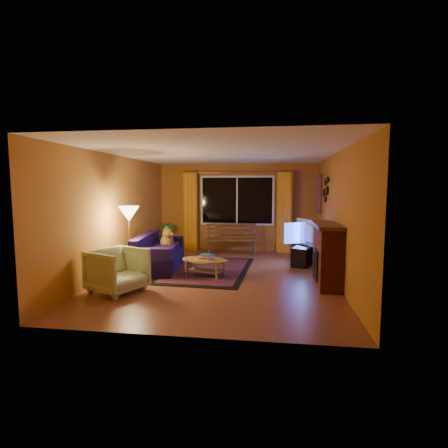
# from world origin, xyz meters

# --- Properties ---
(floor) EXTENTS (4.50, 6.00, 0.02)m
(floor) POSITION_xyz_m (0.00, 0.00, -0.01)
(floor) COLOR brown
(floor) RESTS_ON ground
(ceiling) EXTENTS (4.50, 6.00, 0.02)m
(ceiling) POSITION_xyz_m (0.00, 0.00, 2.51)
(ceiling) COLOR white
(ceiling) RESTS_ON ground
(wall_back) EXTENTS (4.50, 0.02, 2.50)m
(wall_back) POSITION_xyz_m (0.00, 3.01, 1.25)
(wall_back) COLOR #B47029
(wall_back) RESTS_ON ground
(wall_left) EXTENTS (0.02, 6.00, 2.50)m
(wall_left) POSITION_xyz_m (-2.26, 0.00, 1.25)
(wall_left) COLOR #B47029
(wall_left) RESTS_ON ground
(wall_right) EXTENTS (0.02, 6.00, 2.50)m
(wall_right) POSITION_xyz_m (2.26, 0.00, 1.25)
(wall_right) COLOR #B47029
(wall_right) RESTS_ON ground
(window) EXTENTS (2.00, 0.02, 1.30)m
(window) POSITION_xyz_m (0.00, 2.94, 1.45)
(window) COLOR black
(window) RESTS_ON wall_back
(curtain_rod) EXTENTS (3.20, 0.03, 0.03)m
(curtain_rod) POSITION_xyz_m (0.00, 2.90, 2.25)
(curtain_rod) COLOR #BF8C3F
(curtain_rod) RESTS_ON wall_back
(curtain_left) EXTENTS (0.36, 0.36, 2.24)m
(curtain_left) POSITION_xyz_m (-1.35, 2.88, 1.12)
(curtain_left) COLOR orange
(curtain_left) RESTS_ON ground
(curtain_right) EXTENTS (0.36, 0.36, 2.24)m
(curtain_right) POSITION_xyz_m (1.35, 2.88, 1.12)
(curtain_right) COLOR orange
(curtain_right) RESTS_ON ground
(bench) EXTENTS (1.42, 0.64, 0.41)m
(bench) POSITION_xyz_m (-0.08, 2.36, 0.21)
(bench) COLOR #4D2E1A
(bench) RESTS_ON ground
(potted_plant) EXTENTS (0.46, 0.46, 0.81)m
(potted_plant) POSITION_xyz_m (-1.96, 2.53, 0.41)
(potted_plant) COLOR #235B1E
(potted_plant) RESTS_ON ground
(sofa) EXTENTS (1.02, 1.99, 0.77)m
(sofa) POSITION_xyz_m (-1.49, 0.43, 0.39)
(sofa) COLOR #190D3D
(sofa) RESTS_ON ground
(dog) EXTENTS (0.38, 0.49, 0.49)m
(dog) POSITION_xyz_m (-1.44, 0.86, 0.63)
(dog) COLOR brown
(dog) RESTS_ON sofa
(armchair) EXTENTS (1.04, 1.07, 0.85)m
(armchair) POSITION_xyz_m (-1.64, -1.36, 0.42)
(armchair) COLOR beige
(armchair) RESTS_ON ground
(floor_lamp) EXTENTS (0.31, 0.31, 1.45)m
(floor_lamp) POSITION_xyz_m (-1.78, -0.49, 0.73)
(floor_lamp) COLOR #BF8C3F
(floor_lamp) RESTS_ON ground
(rug) EXTENTS (1.88, 2.84, 0.02)m
(rug) POSITION_xyz_m (-0.39, 0.44, 0.01)
(rug) COLOR maroon
(rug) RESTS_ON ground
(coffee_table) EXTENTS (1.21, 1.21, 0.36)m
(coffee_table) POSITION_xyz_m (-0.34, -0.09, 0.18)
(coffee_table) COLOR #9F8544
(coffee_table) RESTS_ON ground
(tv_console) EXTENTS (0.69, 1.12, 0.44)m
(tv_console) POSITION_xyz_m (1.78, 1.39, 0.22)
(tv_console) COLOR black
(tv_console) RESTS_ON ground
(television) EXTENTS (0.60, 1.03, 0.62)m
(television) POSITION_xyz_m (1.78, 1.39, 0.75)
(television) COLOR black
(television) RESTS_ON tv_console
(fireplace) EXTENTS (0.40, 1.20, 1.10)m
(fireplace) POSITION_xyz_m (2.05, -0.40, 0.55)
(fireplace) COLOR maroon
(fireplace) RESTS_ON ground
(mirror_cluster) EXTENTS (0.06, 0.60, 0.56)m
(mirror_cluster) POSITION_xyz_m (2.21, 1.30, 1.80)
(mirror_cluster) COLOR black
(mirror_cluster) RESTS_ON wall_right
(painting) EXTENTS (0.04, 0.76, 0.96)m
(painting) POSITION_xyz_m (2.22, 2.45, 1.65)
(painting) COLOR #E54632
(painting) RESTS_ON wall_right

